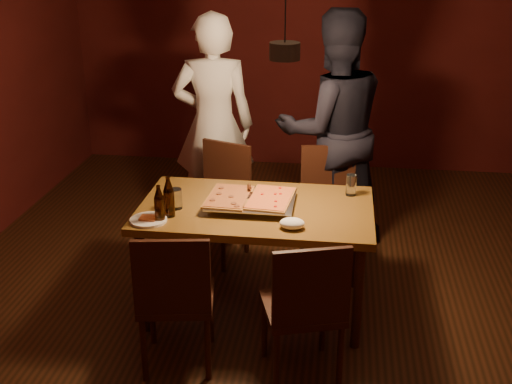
# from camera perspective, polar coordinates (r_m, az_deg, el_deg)

# --- Properties ---
(room_shell) EXTENTS (6.00, 6.00, 6.00)m
(room_shell) POSITION_cam_1_polar(r_m,az_deg,el_deg) (3.88, 2.48, 7.30)
(room_shell) COLOR #391C0F
(room_shell) RESTS_ON ground
(dining_table) EXTENTS (1.50, 0.90, 0.75)m
(dining_table) POSITION_cam_1_polar(r_m,az_deg,el_deg) (4.16, 0.00, -2.22)
(dining_table) COLOR brown
(dining_table) RESTS_ON floor
(chair_far_left) EXTENTS (0.54, 0.54, 0.49)m
(chair_far_left) POSITION_cam_1_polar(r_m,az_deg,el_deg) (4.97, -3.20, 0.17)
(chair_far_left) COLOR #38190F
(chair_far_left) RESTS_ON floor
(chair_far_right) EXTENTS (0.48, 0.48, 0.49)m
(chair_far_right) POSITION_cam_1_polar(r_m,az_deg,el_deg) (4.91, 6.51, -0.22)
(chair_far_right) COLOR #38190F
(chair_far_right) RESTS_ON floor
(chair_near_left) EXTENTS (0.48, 0.48, 0.49)m
(chair_near_left) POSITION_cam_1_polar(r_m,az_deg,el_deg) (3.65, -7.25, -8.59)
(chair_near_left) COLOR #38190F
(chair_near_left) RESTS_ON floor
(chair_near_right) EXTENTS (0.53, 0.53, 0.49)m
(chair_near_right) POSITION_cam_1_polar(r_m,az_deg,el_deg) (3.54, 4.47, -9.51)
(chair_near_right) COLOR #38190F
(chair_near_right) RESTS_ON floor
(pizza_tray) EXTENTS (0.58, 0.49, 0.05)m
(pizza_tray) POSITION_cam_1_polar(r_m,az_deg,el_deg) (4.14, -0.38, -0.91)
(pizza_tray) COLOR silver
(pizza_tray) RESTS_ON dining_table
(pizza_meat) EXTENTS (0.28, 0.43, 0.02)m
(pizza_meat) POSITION_cam_1_polar(r_m,az_deg,el_deg) (4.14, -2.43, -0.39)
(pizza_meat) COLOR maroon
(pizza_meat) RESTS_ON pizza_tray
(pizza_cheese) EXTENTS (0.31, 0.45, 0.02)m
(pizza_cheese) POSITION_cam_1_polar(r_m,az_deg,el_deg) (4.11, 1.28, -0.54)
(pizza_cheese) COLOR gold
(pizza_cheese) RESTS_ON pizza_tray
(spatula) EXTENTS (0.14, 0.25, 0.04)m
(spatula) POSITION_cam_1_polar(r_m,az_deg,el_deg) (4.14, -0.50, -0.31)
(spatula) COLOR silver
(spatula) RESTS_ON pizza_tray
(beer_bottle_a) EXTENTS (0.06, 0.06, 0.24)m
(beer_bottle_a) POSITION_cam_1_polar(r_m,az_deg,el_deg) (3.92, -8.60, -1.02)
(beer_bottle_a) COLOR black
(beer_bottle_a) RESTS_ON dining_table
(beer_bottle_b) EXTENTS (0.07, 0.07, 0.26)m
(beer_bottle_b) POSITION_cam_1_polar(r_m,az_deg,el_deg) (3.98, -7.76, -0.44)
(beer_bottle_b) COLOR black
(beer_bottle_b) RESTS_ON dining_table
(water_glass_left) EXTENTS (0.08, 0.08, 0.13)m
(water_glass_left) POSITION_cam_1_polar(r_m,az_deg,el_deg) (4.11, -7.17, -0.60)
(water_glass_left) COLOR silver
(water_glass_left) RESTS_ON dining_table
(water_glass_right) EXTENTS (0.07, 0.07, 0.14)m
(water_glass_right) POSITION_cam_1_polar(r_m,az_deg,el_deg) (4.33, 8.46, 0.62)
(water_glass_right) COLOR silver
(water_glass_right) RESTS_ON dining_table
(plate_slice) EXTENTS (0.23, 0.23, 0.03)m
(plate_slice) POSITION_cam_1_polar(r_m,az_deg,el_deg) (3.98, -9.54, -2.44)
(plate_slice) COLOR white
(plate_slice) RESTS_ON dining_table
(napkin) EXTENTS (0.15, 0.12, 0.06)m
(napkin) POSITION_cam_1_polar(r_m,az_deg,el_deg) (3.82, 3.23, -2.80)
(napkin) COLOR white
(napkin) RESTS_ON dining_table
(diner_white) EXTENTS (0.72, 0.53, 1.83)m
(diner_white) POSITION_cam_1_polar(r_m,az_deg,el_deg) (5.33, -3.79, 5.97)
(diner_white) COLOR white
(diner_white) RESTS_ON floor
(diner_dark) EXTENTS (1.10, 0.97, 1.88)m
(diner_dark) POSITION_cam_1_polar(r_m,az_deg,el_deg) (5.12, 6.83, 5.48)
(diner_dark) COLOR black
(diner_dark) RESTS_ON floor
(pendant_lamp) EXTENTS (0.18, 0.18, 1.10)m
(pendant_lamp) POSITION_cam_1_polar(r_m,az_deg,el_deg) (3.81, 2.57, 12.56)
(pendant_lamp) COLOR black
(pendant_lamp) RESTS_ON ceiling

